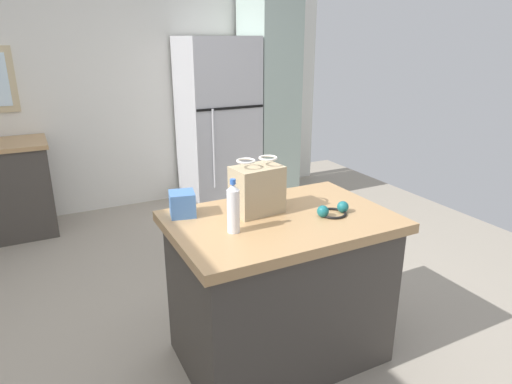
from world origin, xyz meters
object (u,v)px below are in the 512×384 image
refrigerator (218,124)px  bottle (233,208)px  ear_defenders (333,211)px  shopping_bag (257,189)px  small_box (182,204)px  tall_cabinet (268,98)px  kitchen_island (280,288)px

refrigerator → bottle: bearing=-110.9°
bottle → ear_defenders: size_ratio=1.37×
shopping_bag → small_box: shopping_bag is taller
tall_cabinet → shopping_bag: (-1.40, -2.44, -0.13)m
refrigerator → small_box: (-1.16, -2.30, 0.04)m
refrigerator → ear_defenders: (-0.43, -2.66, -0.00)m
kitchen_island → small_box: small_box is taller
bottle → kitchen_island: bearing=10.6°
bottle → ear_defenders: bottle is taller
tall_cabinet → shopping_bag: tall_cabinet is taller
shopping_bag → small_box: 0.41m
tall_cabinet → small_box: bearing=-127.7°
tall_cabinet → ear_defenders: 2.87m
tall_cabinet → bottle: bearing=-121.7°
bottle → shopping_bag: bearing=39.2°
tall_cabinet → ear_defenders: size_ratio=11.37×
bottle → ear_defenders: (0.57, -0.04, -0.10)m
shopping_bag → small_box: bearing=159.7°
shopping_bag → bottle: size_ratio=1.12×
kitchen_island → small_box: 0.73m
kitchen_island → bottle: (-0.31, -0.06, 0.56)m
kitchen_island → small_box: bearing=150.1°
ear_defenders → shopping_bag: bearing=147.9°
small_box → shopping_bag: bearing=-20.3°
kitchen_island → refrigerator: (0.69, 2.57, 0.46)m
refrigerator → ear_defenders: size_ratio=9.01×
kitchen_island → ear_defenders: bearing=-19.5°
small_box → bottle: bearing=-64.4°
small_box → bottle: 0.36m
kitchen_island → small_box: (-0.46, 0.27, 0.50)m
shopping_bag → ear_defenders: size_ratio=1.53×
small_box → ear_defenders: 0.82m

